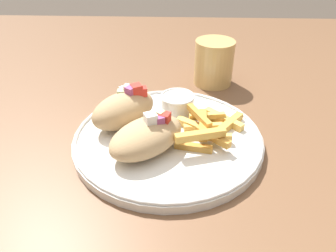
% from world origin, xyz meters
% --- Properties ---
extents(table, '(1.50, 1.50, 0.75)m').
position_xyz_m(table, '(0.00, 0.00, 0.69)').
color(table, brown).
rests_on(table, ground_plane).
extents(plate, '(0.31, 0.31, 0.02)m').
position_xyz_m(plate, '(0.02, -0.01, 0.76)').
color(plate, white).
rests_on(plate, table).
extents(pita_sandwich_near, '(0.15, 0.15, 0.06)m').
position_xyz_m(pita_sandwich_near, '(-0.01, -0.05, 0.79)').
color(pita_sandwich_near, tan).
rests_on(pita_sandwich_near, plate).
extents(pita_sandwich_far, '(0.13, 0.14, 0.07)m').
position_xyz_m(pita_sandwich_far, '(-0.06, 0.02, 0.79)').
color(pita_sandwich_far, tan).
rests_on(pita_sandwich_far, plate).
extents(fries_pile, '(0.12, 0.14, 0.04)m').
position_xyz_m(fries_pile, '(0.09, 0.00, 0.78)').
color(fries_pile, gold).
rests_on(fries_pile, plate).
extents(sauce_ramekin, '(0.06, 0.06, 0.03)m').
position_xyz_m(sauce_ramekin, '(0.03, 0.07, 0.78)').
color(sauce_ramekin, white).
rests_on(sauce_ramekin, plate).
extents(water_glass, '(0.09, 0.09, 0.10)m').
position_xyz_m(water_glass, '(0.11, 0.22, 0.79)').
color(water_glass, tan).
rests_on(water_glass, table).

